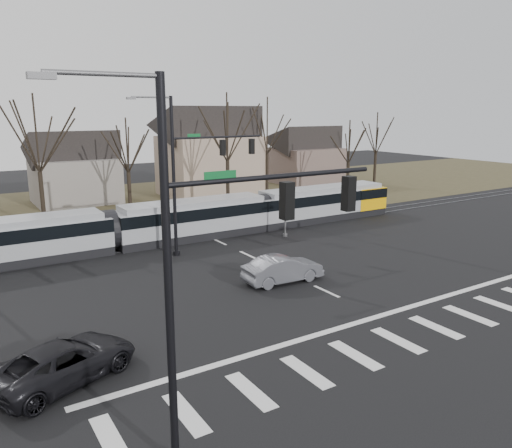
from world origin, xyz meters
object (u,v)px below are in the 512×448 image
tram (192,218)px  rail_crossing_signal (285,212)px  sedan (283,269)px  suv (65,362)px

tram → rail_crossing_signal: bearing=-27.4°
tram → sedan: (0.12, -11.52, -0.81)m
tram → rail_crossing_signal: size_ratio=9.45×
suv → rail_crossing_signal: size_ratio=1.43×
rail_crossing_signal → tram: bearing=152.6°
tram → sedan: 11.55m
tram → rail_crossing_signal: 6.99m
sedan → rail_crossing_signal: rail_crossing_signal is taller
tram → rail_crossing_signal: (6.20, -3.21, 0.32)m
suv → rail_crossing_signal: rail_crossing_signal is taller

